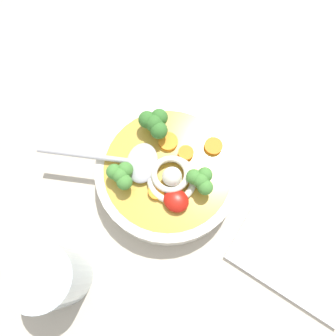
% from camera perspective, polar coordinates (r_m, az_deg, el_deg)
% --- Properties ---
extents(table_slab, '(1.23, 1.23, 0.03)m').
position_cam_1_polar(table_slab, '(0.51, 0.09, 0.75)').
color(table_slab, '#BCB29E').
rests_on(table_slab, ground).
extents(soup_bowl, '(0.21, 0.21, 0.05)m').
position_cam_1_polar(soup_bowl, '(0.46, -0.00, -0.90)').
color(soup_bowl, silver).
rests_on(soup_bowl, table_slab).
extents(noodle_pile, '(0.08, 0.08, 0.03)m').
position_cam_1_polar(noodle_pile, '(0.42, 0.66, -1.70)').
color(noodle_pile, silver).
rests_on(noodle_pile, soup_bowl).
extents(soup_spoon, '(0.17, 0.11, 0.02)m').
position_cam_1_polar(soup_spoon, '(0.44, -6.57, 1.18)').
color(soup_spoon, '#B7B7BC').
rests_on(soup_spoon, soup_bowl).
extents(chili_sauce_dollop, '(0.04, 0.03, 0.02)m').
position_cam_1_polar(chili_sauce_dollop, '(0.42, 1.49, -5.99)').
color(chili_sauce_dollop, '#B2190F').
rests_on(chili_sauce_dollop, soup_bowl).
extents(broccoli_floret_center, '(0.04, 0.04, 0.03)m').
position_cam_1_polar(broccoli_floret_center, '(0.41, 6.11, -2.21)').
color(broccoli_floret_center, '#7A9E60').
rests_on(broccoli_floret_center, soup_bowl).
extents(broccoli_floret_left, '(0.04, 0.04, 0.03)m').
position_cam_1_polar(broccoli_floret_left, '(0.42, -8.63, -1.25)').
color(broccoli_floret_left, '#7A9E60').
rests_on(broccoli_floret_left, soup_bowl).
extents(broccoli_floret_near_spoon, '(0.05, 0.04, 0.04)m').
position_cam_1_polar(broccoli_floret_near_spoon, '(0.44, -2.44, 8.28)').
color(broccoli_floret_near_spoon, '#7A9E60').
rests_on(broccoli_floret_near_spoon, soup_bowl).
extents(carrot_slice_beside_chili, '(0.02, 0.02, 0.01)m').
position_cam_1_polar(carrot_slice_beside_chili, '(0.43, -2.11, -4.35)').
color(carrot_slice_beside_chili, orange).
rests_on(carrot_slice_beside_chili, soup_bowl).
extents(carrot_slice_right, '(0.02, 0.02, 0.01)m').
position_cam_1_polar(carrot_slice_right, '(0.44, 3.30, 2.75)').
color(carrot_slice_right, orange).
rests_on(carrot_slice_right, soup_bowl).
extents(carrot_slice_extra_b, '(0.03, 0.03, 0.01)m').
position_cam_1_polar(carrot_slice_extra_b, '(0.45, 8.35, 3.99)').
color(carrot_slice_extra_b, orange).
rests_on(carrot_slice_extra_b, soup_bowl).
extents(carrot_slice_extra_a, '(0.03, 0.03, 0.01)m').
position_cam_1_polar(carrot_slice_extra_a, '(0.45, 0.03, 4.86)').
color(carrot_slice_extra_a, orange).
rests_on(carrot_slice_extra_a, soup_bowl).
extents(drinking_glass, '(0.08, 0.08, 0.10)m').
position_cam_1_polar(drinking_glass, '(0.44, -20.38, -18.30)').
color(drinking_glass, silver).
rests_on(drinking_glass, table_slab).
extents(folded_napkin, '(0.17, 0.11, 0.01)m').
position_cam_1_polar(folded_napkin, '(0.49, 22.35, -14.96)').
color(folded_napkin, white).
rests_on(folded_napkin, table_slab).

